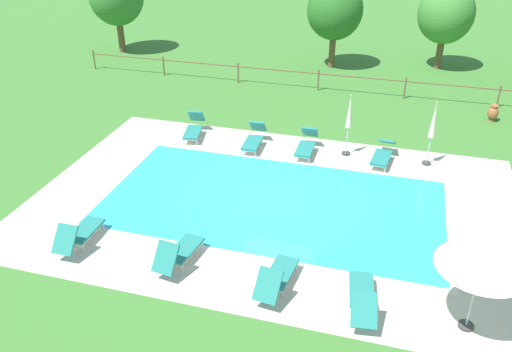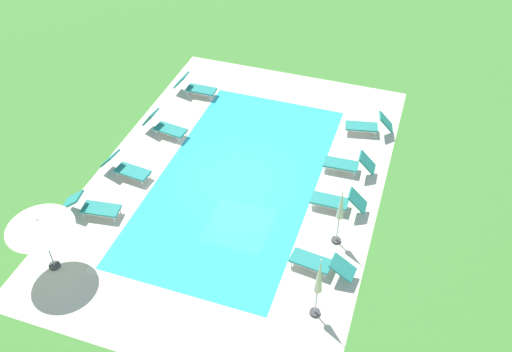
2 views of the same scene
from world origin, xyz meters
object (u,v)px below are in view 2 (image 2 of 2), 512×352
Objects in this scene: sun_lounger_south_mid at (126,168)px; patio_umbrella_closed_row_centre at (341,209)px; sun_lounger_south_end at (93,207)px; sun_lounger_north_far at (338,201)px; patio_umbrella_open_foreground at (39,224)px; patio_umbrella_closed_row_west at (319,280)px; sun_lounger_north_end at (165,126)px; sun_lounger_south_far at (320,263)px; sun_lounger_north_mid at (195,87)px; sun_lounger_north_near_steps at (348,164)px; sun_lounger_south_near_corner at (369,125)px.

patio_umbrella_closed_row_centre is (0.70, 8.11, 1.12)m from sun_lounger_south_mid.
sun_lounger_north_far is at bearing 110.37° from sun_lounger_south_end.
sun_lounger_north_far is 9.69m from patio_umbrella_open_foreground.
patio_umbrella_closed_row_west is (-0.93, 8.24, -0.40)m from patio_umbrella_open_foreground.
patio_umbrella_open_foreground is at bearing -1.34° from sun_lounger_south_mid.
sun_lounger_north_end reaches higher than sun_lounger_south_mid.
sun_lounger_north_mid is at bearing -136.20° from sun_lounger_south_far.
sun_lounger_north_end reaches higher than sun_lounger_north_far.
sun_lounger_north_near_steps is 8.06m from sun_lounger_north_mid.
sun_lounger_north_far is 0.89× the size of patio_umbrella_open_foreground.
sun_lounger_south_near_corner is at bearing -179.51° from patio_umbrella_closed_row_west.
sun_lounger_north_far is 1.02× the size of sun_lounger_north_end.
sun_lounger_south_far is at bearing 90.60° from sun_lounger_south_end.
sun_lounger_south_far is at bearing -1.32° from sun_lounger_south_near_corner.
sun_lounger_south_near_corner is 11.18m from sun_lounger_south_end.
sun_lounger_south_mid is (2.85, -7.76, 0.00)m from sun_lounger_north_near_steps.
sun_lounger_north_near_steps reaches higher than sun_lounger_north_far.
patio_umbrella_closed_row_west reaches higher than sun_lounger_north_far.
sun_lounger_south_mid is (2.79, -0.24, -0.01)m from sun_lounger_north_end.
sun_lounger_south_mid is at bearing -69.81° from sun_lounger_north_near_steps.
sun_lounger_north_end is at bearing 175.84° from sun_lounger_south_end.
sun_lounger_north_end is 8.68m from patio_umbrella_closed_row_centre.
patio_umbrella_closed_row_centre is at bearing -179.60° from patio_umbrella_closed_row_west.
patio_umbrella_closed_row_centre is at bearing 115.34° from patio_umbrella_open_foreground.
sun_lounger_north_end is (0.07, -7.52, 0.01)m from sun_lounger_north_near_steps.
patio_umbrella_closed_row_centre is (1.48, 0.31, 1.13)m from sun_lounger_north_far.
sun_lounger_north_mid is 0.86× the size of patio_umbrella_open_foreground.
sun_lounger_south_far is (2.07, 7.88, -0.03)m from sun_lounger_south_mid.
sun_lounger_south_mid reaches higher than sun_lounger_south_far.
sun_lounger_north_far is 0.94× the size of sun_lounger_south_end.
patio_umbrella_open_foreground reaches higher than sun_lounger_south_mid.
sun_lounger_north_near_steps is 0.98× the size of sun_lounger_south_near_corner.
sun_lounger_north_far is at bearing 75.16° from sun_lounger_north_end.
sun_lounger_south_end is at bearing -89.40° from sun_lounger_south_far.
patio_umbrella_closed_row_centre is at bearing 170.47° from sun_lounger_south_far.
patio_umbrella_open_foreground is at bearing -55.80° from sun_lounger_north_far.
sun_lounger_north_far is 0.79× the size of patio_umbrella_closed_row_west.
sun_lounger_south_end is (7.64, -8.17, -0.02)m from sun_lounger_south_near_corner.
sun_lounger_north_near_steps is 10.94m from patio_umbrella_open_foreground.
patio_umbrella_closed_row_west is 1.02× the size of patio_umbrella_closed_row_centre.
sun_lounger_north_far is 0.81× the size of patio_umbrella_closed_row_centre.
sun_lounger_south_near_corner reaches higher than sun_lounger_north_near_steps.
sun_lounger_north_end is (3.07, -0.03, 0.01)m from sun_lounger_north_mid.
patio_umbrella_closed_row_centre reaches higher than sun_lounger_south_mid.
patio_umbrella_closed_row_west is (9.14, 0.08, 1.17)m from sun_lounger_south_near_corner.
sun_lounger_south_near_corner is at bearing 173.64° from sun_lounger_north_near_steps.
sun_lounger_south_end is (8.01, -0.39, -0.02)m from sun_lounger_north_mid.
sun_lounger_south_mid is 8.22m from patio_umbrella_closed_row_centre.
sun_lounger_south_end is 2.90m from patio_umbrella_open_foreground.
sun_lounger_south_end is (0.08, -8.00, 0.01)m from sun_lounger_south_far.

